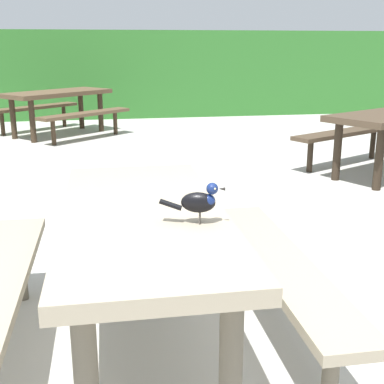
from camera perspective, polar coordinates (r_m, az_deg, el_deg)
ground_plane at (r=2.58m, az=-0.48°, el=-19.31°), size 60.00×60.00×0.00m
hedge_wall at (r=11.66m, az=-8.72°, el=12.85°), size 28.00×1.69×1.77m
picnic_table_foreground at (r=2.52m, az=-5.36°, el=-5.89°), size 1.70×1.81×0.74m
bird_grackle at (r=2.22m, az=0.96°, el=-0.99°), size 0.28×0.12×0.18m
picnic_table_far_centre at (r=9.09m, az=-14.63°, el=9.59°), size 2.39×2.39×0.74m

